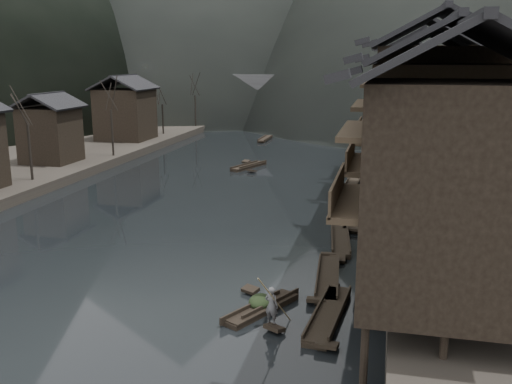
% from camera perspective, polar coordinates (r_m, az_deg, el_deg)
% --- Properties ---
extents(water, '(300.00, 300.00, 0.00)m').
position_cam_1_polar(water, '(35.29, -12.29, -6.75)').
color(water, black).
rests_on(water, ground).
extents(left_bank, '(40.00, 200.00, 1.20)m').
position_cam_1_polar(left_bank, '(86.42, -22.09, 4.81)').
color(left_bank, '#2D2823').
rests_on(left_bank, ground).
extents(stilt_houses, '(9.00, 67.60, 15.25)m').
position_cam_1_polar(stilt_houses, '(49.11, 16.48, 9.24)').
color(stilt_houses, black).
rests_on(stilt_houses, ground).
extents(left_houses, '(8.10, 53.20, 8.73)m').
position_cam_1_polar(left_houses, '(61.38, -21.97, 6.50)').
color(left_houses, black).
rests_on(left_houses, left_bank).
extents(bare_trees, '(3.72, 72.03, 7.44)m').
position_cam_1_polar(bare_trees, '(63.46, -16.93, 7.74)').
color(bare_trees, black).
rests_on(bare_trees, left_bank).
extents(moored_sampans, '(2.76, 54.15, 0.47)m').
position_cam_1_polar(moored_sampans, '(49.06, 9.83, -0.71)').
color(moored_sampans, black).
rests_on(moored_sampans, water).
extents(midriver_boats, '(13.19, 51.32, 0.45)m').
position_cam_1_polar(midriver_boats, '(87.15, 2.28, 5.58)').
color(midriver_boats, black).
rests_on(midriver_boats, water).
extents(stone_bridge, '(40.00, 6.00, 9.00)m').
position_cam_1_polar(stone_bridge, '(103.08, 5.09, 9.48)').
color(stone_bridge, '#4C4C4F').
rests_on(stone_bridge, ground).
extents(hero_sampan, '(3.09, 4.84, 0.44)m').
position_cam_1_polar(hero_sampan, '(27.96, 0.54, -11.48)').
color(hero_sampan, black).
rests_on(hero_sampan, water).
extents(cargo_heap, '(1.11, 1.45, 0.66)m').
position_cam_1_polar(cargo_heap, '(27.93, 0.42, -10.23)').
color(cargo_heap, black).
rests_on(cargo_heap, hero_sampan).
extents(boatman, '(0.75, 0.60, 1.78)m').
position_cam_1_polar(boatman, '(25.95, 1.57, -10.80)').
color(boatman, '#555557').
rests_on(boatman, hero_sampan).
extents(bamboo_pole, '(1.20, 2.32, 3.03)m').
position_cam_1_polar(bamboo_pole, '(25.03, 2.05, -5.81)').
color(bamboo_pole, '#8C7A51').
rests_on(bamboo_pole, boatman).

